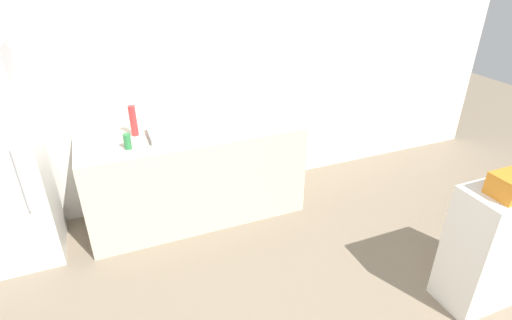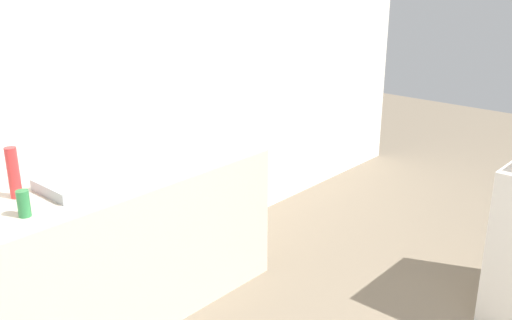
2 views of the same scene
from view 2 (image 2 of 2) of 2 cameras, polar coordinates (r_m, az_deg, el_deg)
wall_back at (r=3.53m, az=-21.30°, el=5.06°), size 8.00×0.06×2.60m
counter at (r=3.57m, az=-13.91°, el=-8.60°), size 2.03×0.68×0.91m
sink_basin at (r=3.27m, az=-17.55°, el=-2.24°), size 0.36×0.33×0.06m
bottle_tall at (r=3.22m, az=-23.09°, el=-1.18°), size 0.06×0.06×0.28m
bottle_short at (r=2.99m, az=-22.22°, el=-4.05°), size 0.06×0.06×0.13m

